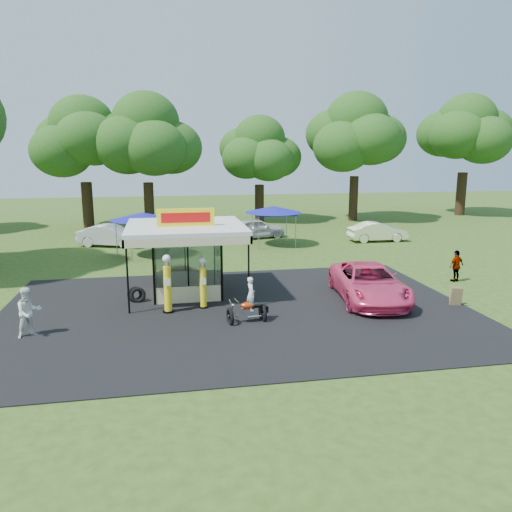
% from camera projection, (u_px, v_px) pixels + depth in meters
% --- Properties ---
extents(ground, '(120.00, 120.00, 0.00)m').
position_uv_depth(ground, '(246.00, 327.00, 19.45)').
color(ground, '#2F4917').
rests_on(ground, ground).
extents(asphalt_apron, '(20.00, 14.00, 0.04)m').
position_uv_depth(asphalt_apron, '(238.00, 311.00, 21.37)').
color(asphalt_apron, black).
rests_on(asphalt_apron, ground).
extents(gas_station_kiosk, '(5.40, 5.40, 4.18)m').
position_uv_depth(gas_station_kiosk, '(186.00, 258.00, 23.53)').
color(gas_station_kiosk, white).
rests_on(gas_station_kiosk, ground).
extents(gas_pump_left, '(0.47, 0.47, 2.52)m').
position_uv_depth(gas_pump_left, '(168.00, 285.00, 20.90)').
color(gas_pump_left, black).
rests_on(gas_pump_left, ground).
extents(gas_pump_right, '(0.42, 0.42, 2.28)m').
position_uv_depth(gas_pump_right, '(203.00, 284.00, 21.55)').
color(gas_pump_right, black).
rests_on(gas_pump_right, ground).
extents(motorcycle, '(1.68, 0.96, 1.94)m').
position_uv_depth(motorcycle, '(249.00, 304.00, 19.84)').
color(motorcycle, black).
rests_on(motorcycle, ground).
extents(spare_tires, '(0.86, 0.52, 0.74)m').
position_uv_depth(spare_tires, '(136.00, 295.00, 22.56)').
color(spare_tires, black).
rests_on(spare_tires, ground).
extents(a_frame_sign, '(0.53, 0.56, 0.87)m').
position_uv_depth(a_frame_sign, '(456.00, 296.00, 22.01)').
color(a_frame_sign, '#593819').
rests_on(a_frame_sign, ground).
extents(kiosk_car, '(2.82, 1.13, 0.96)m').
position_uv_depth(kiosk_car, '(185.00, 274.00, 25.92)').
color(kiosk_car, yellow).
rests_on(kiosk_car, ground).
extents(pink_sedan, '(3.52, 6.27, 1.66)m').
position_uv_depth(pink_sedan, '(369.00, 283.00, 22.76)').
color(pink_sedan, '#ED4075').
rests_on(pink_sedan, ground).
extents(spectator_west, '(1.16, 1.10, 1.89)m').
position_uv_depth(spectator_west, '(29.00, 312.00, 18.24)').
color(spectator_west, white).
rests_on(spectator_west, ground).
extents(spectator_east_b, '(1.06, 0.70, 1.67)m').
position_uv_depth(spectator_east_b, '(456.00, 266.00, 26.11)').
color(spectator_east_b, gray).
rests_on(spectator_east_b, ground).
extents(bg_car_a, '(4.98, 3.23, 1.55)m').
position_uv_depth(bg_car_a, '(111.00, 236.00, 35.90)').
color(bg_car_a, silver).
rests_on(bg_car_a, ground).
extents(bg_car_b, '(4.75, 1.98, 1.37)m').
position_uv_depth(bg_car_b, '(174.00, 230.00, 38.90)').
color(bg_car_b, red).
rests_on(bg_car_b, ground).
extents(bg_car_c, '(4.95, 2.91, 1.58)m').
position_uv_depth(bg_car_c, '(256.00, 228.00, 39.26)').
color(bg_car_c, silver).
rests_on(bg_car_c, ground).
extents(bg_car_e, '(4.46, 1.64, 1.46)m').
position_uv_depth(bg_car_e, '(378.00, 232.00, 37.90)').
color(bg_car_e, beige).
rests_on(bg_car_e, ground).
extents(tent_west, '(4.09, 4.09, 2.86)m').
position_uv_depth(tent_west, '(142.00, 217.00, 32.24)').
color(tent_west, gray).
rests_on(tent_west, ground).
extents(tent_east, '(4.11, 4.11, 2.87)m').
position_uv_depth(tent_east, '(273.00, 210.00, 35.92)').
color(tent_east, gray).
rests_on(tent_east, ground).
extents(oak_far_b, '(9.42, 9.42, 11.23)m').
position_uv_depth(oak_far_b, '(84.00, 146.00, 43.37)').
color(oak_far_b, black).
rests_on(oak_far_b, ground).
extents(oak_far_c, '(9.75, 9.75, 11.50)m').
position_uv_depth(oak_far_c, '(147.00, 145.00, 42.86)').
color(oak_far_c, black).
rests_on(oak_far_c, ground).
extents(oak_far_d, '(8.31, 8.31, 9.90)m').
position_uv_depth(oak_far_d, '(259.00, 156.00, 47.69)').
color(oak_far_d, black).
rests_on(oak_far_d, ground).
extents(oak_far_e, '(10.14, 10.14, 12.07)m').
position_uv_depth(oak_far_e, '(356.00, 141.00, 48.06)').
color(oak_far_e, black).
rests_on(oak_far_e, ground).
extents(oak_far_f, '(10.24, 10.24, 12.34)m').
position_uv_depth(oak_far_f, '(466.00, 140.00, 52.23)').
color(oak_far_f, black).
rests_on(oak_far_f, ground).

